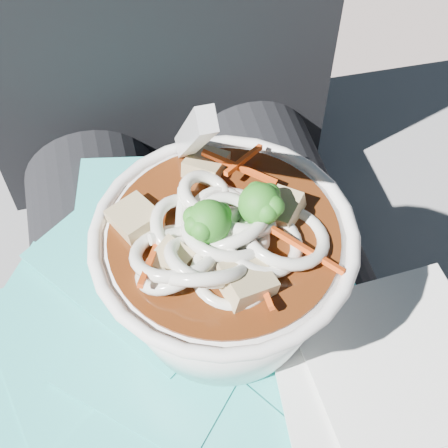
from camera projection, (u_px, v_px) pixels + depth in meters
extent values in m
cube|color=slate|center=(197.00, 346.00, 0.86)|extent=(1.01, 0.53, 0.44)
cylinder|color=black|center=(125.00, 379.00, 0.52)|extent=(0.14, 0.48, 0.14)
cylinder|color=black|center=(316.00, 334.00, 0.55)|extent=(0.14, 0.48, 0.14)
cube|color=#2CB8B2|center=(101.00, 355.00, 0.46)|extent=(0.19, 0.20, 0.00)
cube|color=#2CB8B2|center=(190.00, 235.00, 0.52)|extent=(0.23, 0.22, 0.00)
cube|color=#2CB8B2|center=(259.00, 275.00, 0.50)|extent=(0.15, 0.16, 0.00)
cube|color=#2CB8B2|center=(73.00, 351.00, 0.46)|extent=(0.18, 0.19, 0.00)
cube|color=#2CB8B2|center=(72.00, 365.00, 0.45)|extent=(0.23, 0.23, 0.00)
cube|color=#2CB8B2|center=(110.00, 340.00, 0.46)|extent=(0.19, 0.19, 0.00)
cube|color=#2CB8B2|center=(278.00, 323.00, 0.47)|extent=(0.16, 0.15, 0.00)
cube|color=#2CB8B2|center=(167.00, 345.00, 0.45)|extent=(0.17, 0.17, 0.00)
cube|color=#2CB8B2|center=(151.00, 257.00, 0.50)|extent=(0.20, 0.21, 0.00)
cube|color=silver|center=(369.00, 376.00, 0.43)|extent=(0.14, 0.14, 0.00)
cube|color=silver|center=(399.00, 359.00, 0.44)|extent=(0.13, 0.13, 0.00)
torus|color=white|center=(224.00, 235.00, 0.39)|extent=(0.17, 0.17, 0.01)
cylinder|color=#411B09|center=(224.00, 238.00, 0.40)|extent=(0.15, 0.15, 0.01)
torus|color=silver|center=(243.00, 222.00, 0.39)|extent=(0.06, 0.05, 0.04)
torus|color=silver|center=(189.00, 230.00, 0.39)|extent=(0.06, 0.07, 0.04)
torus|color=silver|center=(170.00, 269.00, 0.37)|extent=(0.06, 0.06, 0.03)
torus|color=silver|center=(229.00, 227.00, 0.39)|extent=(0.07, 0.06, 0.05)
torus|color=silver|center=(223.00, 230.00, 0.39)|extent=(0.04, 0.04, 0.03)
torus|color=silver|center=(202.00, 270.00, 0.37)|extent=(0.08, 0.06, 0.06)
torus|color=silver|center=(236.00, 214.00, 0.39)|extent=(0.07, 0.07, 0.03)
torus|color=silver|center=(225.00, 225.00, 0.38)|extent=(0.06, 0.05, 0.04)
torus|color=silver|center=(200.00, 262.00, 0.37)|extent=(0.05, 0.05, 0.04)
torus|color=silver|center=(233.00, 273.00, 0.37)|extent=(0.07, 0.07, 0.02)
torus|color=silver|center=(222.00, 216.00, 0.40)|extent=(0.06, 0.06, 0.02)
torus|color=silver|center=(261.00, 241.00, 0.38)|extent=(0.07, 0.07, 0.03)
torus|color=silver|center=(285.00, 235.00, 0.38)|extent=(0.07, 0.07, 0.02)
torus|color=silver|center=(174.00, 253.00, 0.37)|extent=(0.07, 0.07, 0.03)
torus|color=silver|center=(205.00, 193.00, 0.40)|extent=(0.05, 0.05, 0.02)
torus|color=silver|center=(226.00, 233.00, 0.38)|extent=(0.08, 0.08, 0.03)
cylinder|color=silver|center=(223.00, 212.00, 0.39)|extent=(0.04, 0.01, 0.03)
cylinder|color=silver|center=(176.00, 233.00, 0.38)|extent=(0.04, 0.01, 0.02)
cylinder|color=silver|center=(182.00, 211.00, 0.39)|extent=(0.02, 0.03, 0.01)
cylinder|color=#689447|center=(259.00, 216.00, 0.39)|extent=(0.01, 0.01, 0.02)
sphere|color=#176316|center=(260.00, 205.00, 0.38)|extent=(0.03, 0.03, 0.03)
sphere|color=#176316|center=(269.00, 194.00, 0.38)|extent=(0.01, 0.01, 0.01)
sphere|color=#176316|center=(267.00, 212.00, 0.37)|extent=(0.01, 0.01, 0.01)
sphere|color=#176316|center=(257.00, 192.00, 0.38)|extent=(0.01, 0.01, 0.01)
sphere|color=#176316|center=(273.00, 206.00, 0.37)|extent=(0.01, 0.01, 0.01)
cylinder|color=#689447|center=(209.00, 233.00, 0.38)|extent=(0.01, 0.01, 0.02)
sphere|color=#176316|center=(209.00, 222.00, 0.37)|extent=(0.03, 0.03, 0.03)
sphere|color=#176316|center=(196.00, 226.00, 0.37)|extent=(0.01, 0.01, 0.01)
sphere|color=#176316|center=(194.00, 217.00, 0.37)|extent=(0.01, 0.01, 0.01)
sphere|color=#176316|center=(202.00, 230.00, 0.36)|extent=(0.01, 0.01, 0.01)
sphere|color=#176316|center=(220.00, 214.00, 0.38)|extent=(0.01, 0.01, 0.01)
cube|color=#E34913|center=(239.00, 167.00, 0.41)|extent=(0.04, 0.04, 0.01)
cube|color=#E34913|center=(244.00, 160.00, 0.41)|extent=(0.03, 0.03, 0.01)
cube|color=#E34913|center=(307.00, 250.00, 0.38)|extent=(0.04, 0.04, 0.01)
cube|color=#E34913|center=(151.00, 258.00, 0.37)|extent=(0.02, 0.05, 0.02)
cube|color=#E34913|center=(160.00, 231.00, 0.38)|extent=(0.02, 0.05, 0.01)
cube|color=#E34913|center=(262.00, 283.00, 0.37)|extent=(0.01, 0.04, 0.02)
cube|color=#9E8459|center=(284.00, 209.00, 0.40)|extent=(0.03, 0.03, 0.02)
cube|color=#9E8459|center=(206.00, 167.00, 0.42)|extent=(0.04, 0.04, 0.02)
cube|color=#9E8459|center=(135.00, 220.00, 0.40)|extent=(0.04, 0.04, 0.02)
cube|color=#9E8459|center=(172.00, 260.00, 0.37)|extent=(0.03, 0.03, 0.02)
cube|color=#9E8459|center=(246.00, 282.00, 0.37)|extent=(0.04, 0.03, 0.02)
ellipsoid|color=silver|center=(212.00, 246.00, 0.38)|extent=(0.03, 0.04, 0.01)
cube|color=silver|center=(193.00, 135.00, 0.37)|extent=(0.01, 0.09, 0.11)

